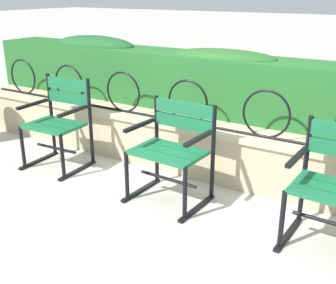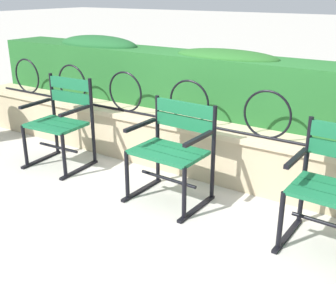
# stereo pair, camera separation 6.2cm
# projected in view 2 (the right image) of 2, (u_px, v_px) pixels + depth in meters

# --- Properties ---
(ground_plane) EXTENTS (60.00, 60.00, 0.00)m
(ground_plane) POSITION_uv_depth(u_px,v_px,m) (165.00, 205.00, 3.48)
(ground_plane) COLOR #BCB7AD
(stone_wall) EXTENTS (6.25, 0.41, 0.51)m
(stone_wall) POSITION_uv_depth(u_px,v_px,m) (208.00, 150.00, 3.98)
(stone_wall) COLOR tan
(stone_wall) RESTS_ON ground
(iron_arch_fence) EXTENTS (5.74, 0.02, 0.42)m
(iron_arch_fence) POSITION_uv_depth(u_px,v_px,m) (191.00, 105.00, 3.85)
(iron_arch_fence) COLOR black
(iron_arch_fence) RESTS_ON stone_wall
(hedge_row) EXTENTS (6.13, 0.55, 0.68)m
(hedge_row) POSITION_uv_depth(u_px,v_px,m) (230.00, 82.00, 4.14)
(hedge_row) COLOR #236028
(hedge_row) RESTS_ON stone_wall
(park_chair_left) EXTENTS (0.59, 0.55, 0.89)m
(park_chair_left) POSITION_uv_depth(u_px,v_px,m) (61.00, 120.00, 4.17)
(park_chair_left) COLOR #19663D
(park_chair_left) RESTS_ON ground
(park_chair_centre) EXTENTS (0.64, 0.55, 0.83)m
(park_chair_centre) POSITION_uv_depth(u_px,v_px,m) (173.00, 148.00, 3.47)
(park_chair_centre) COLOR #19663D
(park_chair_centre) RESTS_ON ground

